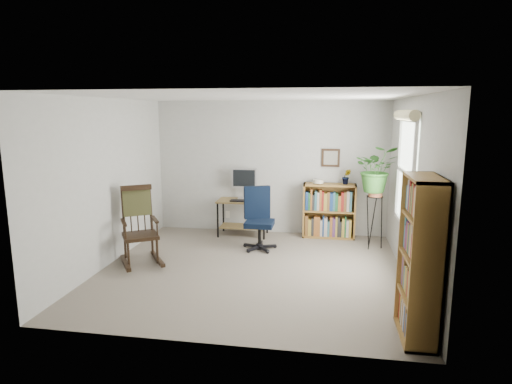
% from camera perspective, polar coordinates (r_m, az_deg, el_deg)
% --- Properties ---
extents(floor, '(4.20, 4.00, 0.00)m').
position_cam_1_polar(floor, '(6.16, -0.61, -10.34)').
color(floor, gray).
rests_on(floor, ground).
extents(ceiling, '(4.20, 4.00, 0.00)m').
position_cam_1_polar(ceiling, '(5.75, -0.66, 12.60)').
color(ceiling, white).
rests_on(ceiling, ground).
extents(wall_back, '(4.20, 0.00, 2.40)m').
position_cam_1_polar(wall_back, '(7.79, 1.91, 3.22)').
color(wall_back, '#BABAB5').
rests_on(wall_back, ground).
extents(wall_front, '(4.20, 0.00, 2.40)m').
position_cam_1_polar(wall_front, '(3.92, -5.69, -4.21)').
color(wall_front, '#BABAB5').
rests_on(wall_front, ground).
extents(wall_left, '(0.00, 4.00, 2.40)m').
position_cam_1_polar(wall_left, '(6.53, -19.11, 1.21)').
color(wall_left, '#BABAB5').
rests_on(wall_left, ground).
extents(wall_right, '(0.00, 4.00, 2.40)m').
position_cam_1_polar(wall_right, '(5.86, 20.05, 0.12)').
color(wall_right, '#BABAB5').
rests_on(wall_right, ground).
extents(window, '(0.12, 1.20, 1.50)m').
position_cam_1_polar(window, '(6.11, 19.29, 2.48)').
color(window, silver).
rests_on(window, wall_right).
extents(desk, '(0.90, 0.50, 0.65)m').
position_cam_1_polar(desk, '(7.73, -1.76, -3.44)').
color(desk, olive).
rests_on(desk, floor).
extents(monitor, '(0.46, 0.16, 0.56)m').
position_cam_1_polar(monitor, '(7.75, -1.58, 1.15)').
color(monitor, '#B1B0B5').
rests_on(monitor, desk).
extents(keyboard, '(0.40, 0.15, 0.02)m').
position_cam_1_polar(keyboard, '(7.54, -1.94, -1.17)').
color(keyboard, black).
rests_on(keyboard, desk).
extents(office_chair, '(0.72, 0.72, 1.03)m').
position_cam_1_polar(office_chair, '(6.90, 0.47, -3.56)').
color(office_chair, black).
rests_on(office_chair, floor).
extents(rocking_chair, '(1.04, 1.17, 1.17)m').
position_cam_1_polar(rocking_chair, '(6.45, -15.24, -4.29)').
color(rocking_chair, black).
rests_on(rocking_chair, floor).
extents(low_bookshelf, '(0.91, 0.30, 0.96)m').
position_cam_1_polar(low_bookshelf, '(7.68, 9.71, -2.48)').
color(low_bookshelf, olive).
rests_on(low_bookshelf, floor).
extents(tall_bookshelf, '(0.30, 0.71, 1.61)m').
position_cam_1_polar(tall_bookshelf, '(4.46, 21.01, -8.32)').
color(tall_bookshelf, olive).
rests_on(tall_bookshelf, floor).
extents(plant_stand, '(0.35, 0.35, 1.01)m').
position_cam_1_polar(plant_stand, '(7.23, 15.47, -3.35)').
color(plant_stand, black).
rests_on(plant_stand, floor).
extents(spider_plant, '(1.69, 1.87, 1.46)m').
position_cam_1_polar(spider_plant, '(7.05, 15.93, 5.85)').
color(spider_plant, '#2D6623').
rests_on(spider_plant, plant_stand).
extents(potted_plant_small, '(0.13, 0.24, 0.11)m').
position_cam_1_polar(potted_plant_small, '(7.59, 11.95, 1.41)').
color(potted_plant_small, '#2D6623').
rests_on(potted_plant_small, low_bookshelf).
extents(framed_picture, '(0.32, 0.04, 0.32)m').
position_cam_1_polar(framed_picture, '(7.67, 9.92, 4.51)').
color(framed_picture, black).
rests_on(framed_picture, wall_back).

